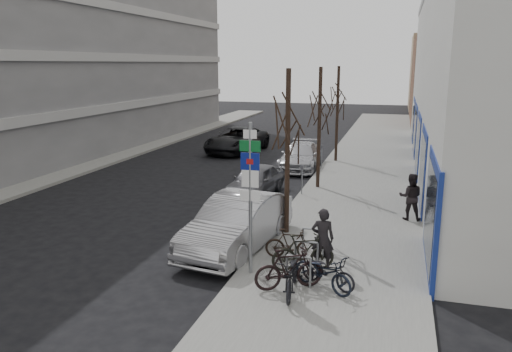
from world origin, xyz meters
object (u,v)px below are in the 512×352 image
Objects in this scene: highway_sign_pole at (250,189)px; meter_mid at (302,177)px; tree_near at (288,113)px; bike_far_curb at (328,268)px; pedestrian_near at (323,239)px; meter_front at (270,213)px; parked_car_mid at (255,181)px; tree_far at (338,91)px; bike_mid_curb at (323,269)px; bike_rack at (306,252)px; meter_back at (322,155)px; lane_car at (237,140)px; tree_mid at (320,99)px; bike_near_left at (293,272)px; parked_car_back at (301,156)px; bike_mid_inner at (303,252)px; pedestrian_far at (411,196)px; bike_near_right at (289,268)px; parked_car_front at (237,223)px; bike_far_inner at (291,243)px.

meter_mid is (-0.25, 8.51, -1.54)m from highway_sign_pole.
tree_near is 3.48× the size of bike_far_curb.
highway_sign_pole is 2.47× the size of pedestrian_near.
tree_near reaches higher than pedestrian_near.
parked_car_mid is at bearing 111.00° from meter_front.
tree_near is 13.00m from tree_far.
bike_far_curb is at bearing 3.79° from bike_mid_curb.
meter_front is 2.98m from pedestrian_near.
bike_rack is 13.50m from meter_back.
pedestrian_near reaches higher than lane_car.
bike_near_left is at bearing -84.02° from tree_mid.
tree_near is 4.33× the size of meter_front.
bike_mid_curb is at bearing -80.18° from tree_mid.
pedestrian_near reaches higher than parked_car_back.
highway_sign_pole is 2.41× the size of bike_mid_inner.
pedestrian_far is (4.41, 3.06, 0.09)m from meter_front.
lane_car is 16.32m from pedestrian_far.
parked_car_mid is at bearing -8.00° from bike_near_right.
bike_near_right is at bearing 139.65° from bike_far_curb.
meter_front is 4.05m from bike_far_curb.
bike_near_left is 1.07× the size of pedestrian_far.
meter_mid is 0.25× the size of parked_car_front.
tree_mid is at bearing 88.86° from highway_sign_pole.
meter_mid is 6.06m from parked_car_back.
parked_car_back reaches higher than bike_near_left.
meter_back is (0.00, 11.00, 0.00)m from meter_front.
meter_front is at bearing -55.51° from pedestrian_near.
lane_car is (-6.65, 1.97, -3.31)m from tree_far.
meter_mid is at bearing -83.90° from pedestrian_near.
tree_mid reaches higher than bike_near_right.
meter_back is 14.66m from bike_mid_curb.
bike_rack is at bearing -55.49° from meter_front.
highway_sign_pole is 2.40m from bike_far_inner.
highway_sign_pole reaches higher than parked_car_mid.
highway_sign_pole is 2.35× the size of bike_near_right.
parked_car_front is (-3.01, 2.40, 0.16)m from bike_mid_curb.
tree_mid is 5.83m from parked_car_back.
bike_mid_inner is (-0.69, 1.01, 0.00)m from bike_mid_curb.
parked_car_mid is at bearing -99.40° from parked_car_back.
bike_far_curb is (0.78, -0.81, -0.05)m from bike_mid_inner.
parked_car_front is at bearing 117.43° from highway_sign_pole.
tree_far is 1.08× the size of parked_car_front.
bike_far_curb is 6.67m from pedestrian_far.
bike_mid_inner is at bearing -85.97° from tree_far.
tree_far is at bearing -70.11° from pedestrian_far.
tree_far is 3.22× the size of pedestrian_far.
bike_far_inner is (-1.29, 1.56, -0.03)m from bike_far_curb.
bike_mid_inner reaches higher than bike_rack.
bike_far_inner is at bearing 54.28° from pedestrian_far.
lane_car is (-8.56, 18.75, 0.16)m from bike_far_curb.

